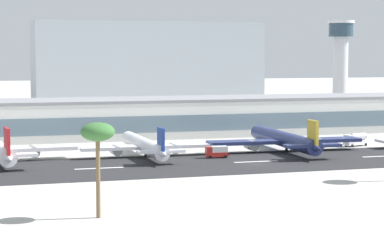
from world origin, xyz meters
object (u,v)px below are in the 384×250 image
object	(u,v)px
control_tower	(341,61)
airliner_navy_tail_gate_1	(145,146)
service_fuel_truck_0	(356,140)
service_box_truck_1	(217,152)
distant_hotel_block	(149,68)
terminal_building	(170,117)
palm_tree_1	(98,135)
airliner_gold_tail_gate_2	(286,140)

from	to	relation	value
control_tower	airliner_navy_tail_gate_1	size ratio (longest dim) A/B	0.94
service_fuel_truck_0	service_box_truck_1	world-z (taller)	service_fuel_truck_0
distant_hotel_block	service_box_truck_1	size ratio (longest dim) A/B	17.69
control_tower	airliner_navy_tail_gate_1	bearing A→B (deg)	-137.62
terminal_building	service_box_truck_1	world-z (taller)	terminal_building
control_tower	service_box_truck_1	bearing A→B (deg)	-130.62
terminal_building	service_box_truck_1	bearing A→B (deg)	-93.70
terminal_building	palm_tree_1	bearing A→B (deg)	-110.56
distant_hotel_block	airliner_gold_tail_gate_2	distance (m)	161.46
control_tower	palm_tree_1	size ratio (longest dim) A/B	2.62
terminal_building	airliner_gold_tail_gate_2	xyz separation A→B (m)	(19.55, -54.33, -3.15)
airliner_gold_tail_gate_2	palm_tree_1	bearing A→B (deg)	139.99
terminal_building	airliner_gold_tail_gate_2	world-z (taller)	terminal_building
airliner_navy_tail_gate_1	airliner_gold_tail_gate_2	xyz separation A→B (m)	(41.34, -0.82, 0.35)
service_fuel_truck_0	palm_tree_1	bearing A→B (deg)	22.52
airliner_gold_tail_gate_2	palm_tree_1	xyz separation A→B (m)	(-68.11, -75.11, 10.86)
terminal_building	airliner_navy_tail_gate_1	bearing A→B (deg)	-112.16
service_box_truck_1	service_fuel_truck_0	bearing A→B (deg)	-159.77
distant_hotel_block	palm_tree_1	size ratio (longest dim) A/B	6.67
airliner_navy_tail_gate_1	service_fuel_truck_0	bearing A→B (deg)	-84.65
distant_hotel_block	service_box_truck_1	distance (m)	170.15
airliner_navy_tail_gate_1	terminal_building	bearing A→B (deg)	-22.02
service_box_truck_1	airliner_gold_tail_gate_2	bearing A→B (deg)	-158.88
distant_hotel_block	palm_tree_1	world-z (taller)	distant_hotel_block
distant_hotel_block	palm_tree_1	distance (m)	245.11
distant_hotel_block	airliner_navy_tail_gate_1	bearing A→B (deg)	-104.30
airliner_gold_tail_gate_2	service_fuel_truck_0	bearing A→B (deg)	-72.90
airliner_navy_tail_gate_1	service_fuel_truck_0	xyz separation A→B (m)	(67.55, 6.16, -1.01)
control_tower	airliner_gold_tail_gate_2	bearing A→B (deg)	-124.58
service_box_truck_1	distant_hotel_block	bearing A→B (deg)	-93.26
terminal_building	control_tower	world-z (taller)	control_tower
control_tower	palm_tree_1	bearing A→B (deg)	-127.97
airliner_navy_tail_gate_1	palm_tree_1	distance (m)	81.29
control_tower	service_fuel_truck_0	xyz separation A→B (m)	(-45.42, -96.93, -23.29)
control_tower	service_fuel_truck_0	distance (m)	109.55
control_tower	service_box_truck_1	size ratio (longest dim) A/B	6.93
control_tower	airliner_navy_tail_gate_1	xyz separation A→B (m)	(-112.98, -103.10, -22.28)
palm_tree_1	airliner_navy_tail_gate_1	bearing A→B (deg)	70.58
terminal_building	airliner_navy_tail_gate_1	size ratio (longest dim) A/B	4.33
control_tower	service_fuel_truck_0	bearing A→B (deg)	-115.11
palm_tree_1	service_box_truck_1	bearing A→B (deg)	56.78
terminal_building	service_fuel_truck_0	xyz separation A→B (m)	(45.76, -47.35, -4.50)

